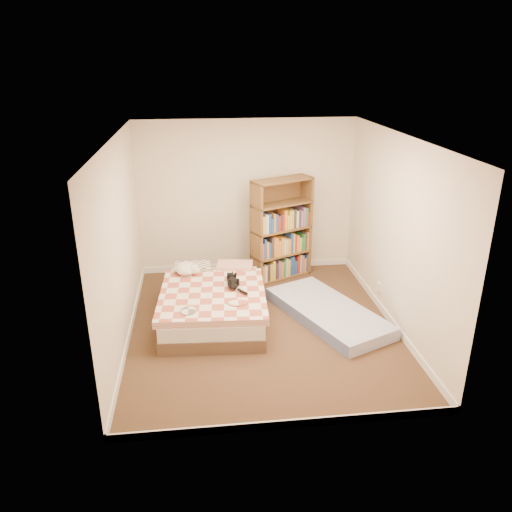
{
  "coord_description": "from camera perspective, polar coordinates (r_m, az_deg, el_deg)",
  "views": [
    {
      "loc": [
        -0.78,
        -5.82,
        3.37
      ],
      "look_at": [
        -0.05,
        0.3,
        0.9
      ],
      "focal_mm": 35.0,
      "sensor_mm": 36.0,
      "label": 1
    }
  ],
  "objects": [
    {
      "name": "black_cat",
      "position": [
        6.83,
        -2.66,
        -2.96
      ],
      "size": [
        0.21,
        0.59,
        0.13
      ],
      "rotation": [
        0.0,
        0.0,
        0.09
      ],
      "color": "black",
      "rests_on": "bed"
    },
    {
      "name": "bookshelf",
      "position": [
        8.05,
        2.87,
        1.57
      ],
      "size": [
        1.12,
        0.72,
        1.64
      ],
      "rotation": [
        0.0,
        0.0,
        0.43
      ],
      "color": "brown",
      "rests_on": "room"
    },
    {
      "name": "room",
      "position": [
        6.26,
        0.79,
        1.49
      ],
      "size": [
        3.51,
        4.01,
        2.51
      ],
      "color": "#482E1F",
      "rests_on": "ground"
    },
    {
      "name": "floor_mattress",
      "position": [
        7.01,
        8.21,
        -6.41
      ],
      "size": [
        1.54,
        2.07,
        0.17
      ],
      "primitive_type": "cube",
      "rotation": [
        0.0,
        0.0,
        0.42
      ],
      "color": "#6574A9",
      "rests_on": "room"
    },
    {
      "name": "white_dog",
      "position": [
        7.24,
        -7.92,
        -1.45
      ],
      "size": [
        0.37,
        0.4,
        0.16
      ],
      "rotation": [
        0.0,
        0.0,
        0.22
      ],
      "color": "white",
      "rests_on": "bed"
    },
    {
      "name": "bed",
      "position": [
        6.94,
        -4.92,
        -5.21
      ],
      "size": [
        1.48,
        1.97,
        0.51
      ],
      "rotation": [
        0.0,
        0.0,
        -0.06
      ],
      "color": "brown",
      "rests_on": "room"
    }
  ]
}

